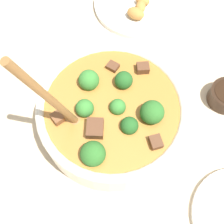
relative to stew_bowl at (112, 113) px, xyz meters
name	(u,v)px	position (x,y,z in m)	size (l,w,h in m)	color
ground_plane	(112,123)	(0.00, 0.00, -0.05)	(4.00, 4.00, 0.00)	#C6B293
stew_bowl	(112,113)	(0.00, 0.00, 0.00)	(0.28, 0.28, 0.28)	white
food_plate	(138,3)	(0.33, 0.08, -0.04)	(0.22, 0.22, 0.04)	white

